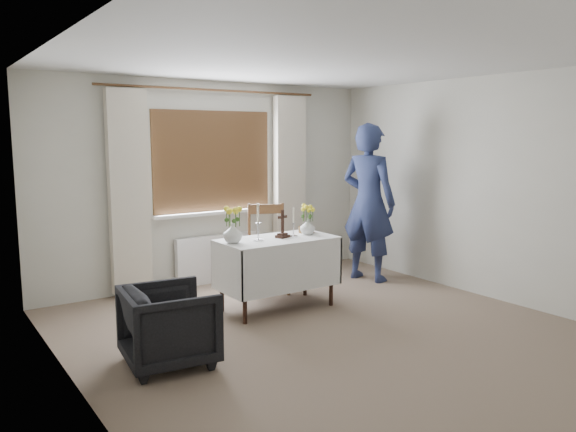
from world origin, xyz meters
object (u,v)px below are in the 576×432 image
at_px(person, 368,203).
at_px(flower_vase_left, 233,233).
at_px(wooden_chair, 269,249).
at_px(flower_vase_right, 308,227).
at_px(armchair, 169,326).
at_px(wooden_cross, 283,224).
at_px(altar_table, 277,274).

distance_m(person, flower_vase_left, 2.17).
distance_m(wooden_chair, flower_vase_right, 0.70).
height_order(wooden_chair, person, person).
bearing_deg(wooden_chair, armchair, -119.19).
bearing_deg(wooden_cross, altar_table, 165.76).
bearing_deg(armchair, altar_table, -57.21).
bearing_deg(person, flower_vase_left, 81.06).
bearing_deg(person, wooden_cross, 85.44).
distance_m(wooden_cross, flower_vase_right, 0.34).
height_order(flower_vase_left, flower_vase_right, flower_vase_left).
relative_size(altar_table, wooden_cross, 4.18).
bearing_deg(wooden_cross, armchair, -171.43).
xyz_separation_m(wooden_chair, armchair, (-1.81, -1.37, -0.19)).
height_order(altar_table, flower_vase_left, flower_vase_left).
xyz_separation_m(wooden_cross, flower_vase_right, (0.34, 0.01, -0.06)).
relative_size(armchair, wooden_cross, 2.39).
bearing_deg(altar_table, flower_vase_right, 1.69).
xyz_separation_m(wooden_cross, flower_vase_left, (-0.58, 0.03, -0.05)).
xyz_separation_m(altar_table, armchair, (-1.53, -0.75, -0.06)).
relative_size(armchair, person, 0.36).
bearing_deg(flower_vase_right, altar_table, -178.31).
distance_m(person, wooden_cross, 1.61).
bearing_deg(flower_vase_left, wooden_cross, -3.07).
bearing_deg(armchair, person, -63.63).
xyz_separation_m(altar_table, wooden_chair, (0.28, 0.62, 0.13)).
bearing_deg(wooden_cross, wooden_chair, 54.36).
bearing_deg(wooden_chair, wooden_cross, -85.29).
xyz_separation_m(armchair, wooden_cross, (1.60, 0.75, 0.59)).
relative_size(flower_vase_left, flower_vase_right, 1.18).
height_order(wooden_chair, flower_vase_right, wooden_chair).
height_order(person, flower_vase_left, person).
bearing_deg(armchair, flower_vase_right, -61.80).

